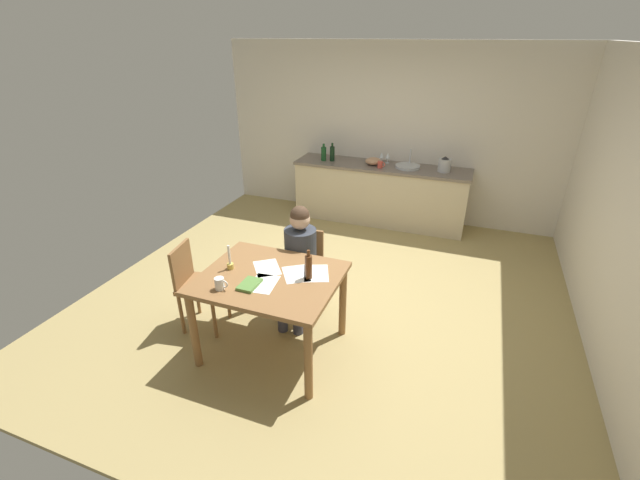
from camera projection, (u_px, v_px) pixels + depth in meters
name	position (u px, v px, depth m)	size (l,w,h in m)	color
ground_plane	(331.00, 295.00, 4.79)	(5.20, 5.20, 0.04)	tan
wall_back	(389.00, 133.00, 6.39)	(5.20, 0.12, 2.60)	silver
wall_right	(637.00, 223.00, 3.38)	(0.12, 5.20, 2.60)	silver
kitchen_counter	(380.00, 193.00, 6.46)	(2.62, 0.64, 0.90)	beige
dining_table	(270.00, 287.00, 3.66)	(1.18, 0.99, 0.79)	olive
chair_at_table	(304.00, 267.00, 4.37)	(0.44, 0.44, 0.86)	olive
person_seated	(299.00, 257.00, 4.15)	(0.36, 0.61, 1.19)	#333842
chair_side_empty	(196.00, 282.00, 4.07)	(0.46, 0.46, 0.88)	olive
coffee_mug	(220.00, 284.00, 3.41)	(0.12, 0.08, 0.10)	white
candlestick	(230.00, 262.00, 3.70)	(0.06, 0.06, 0.23)	gold
book_magazine	(249.00, 284.00, 3.47)	(0.14, 0.21, 0.03)	#56823A
paper_letter	(263.00, 284.00, 3.51)	(0.21, 0.30, 0.00)	white
paper_bill	(296.00, 274.00, 3.65)	(0.21, 0.30, 0.00)	white
paper_envelope	(316.00, 273.00, 3.66)	(0.21, 0.30, 0.00)	white
paper_receipt	(267.00, 268.00, 3.74)	(0.21, 0.30, 0.00)	white
wine_bottle_on_table	(309.00, 266.00, 3.54)	(0.06, 0.06, 0.27)	#593319
sink_unit	(408.00, 166.00, 6.13)	(0.36, 0.36, 0.24)	#B2B7BC
bottle_oil	(324.00, 153.00, 6.44)	(0.08, 0.08, 0.26)	#194C23
bottle_vinegar	(332.00, 153.00, 6.42)	(0.07, 0.07, 0.28)	black
mixing_bowl	(373.00, 161.00, 6.27)	(0.23, 0.23, 0.11)	tan
stovetop_kettle	(444.00, 165.00, 5.93)	(0.18, 0.18, 0.22)	#B7BABF
wine_glass_near_sink	(388.00, 156.00, 6.32)	(0.07, 0.07, 0.15)	silver
wine_glass_by_kettle	(382.00, 155.00, 6.35)	(0.07, 0.07, 0.15)	silver
teacup_on_counter	(380.00, 165.00, 6.11)	(0.11, 0.07, 0.10)	#D84C3F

